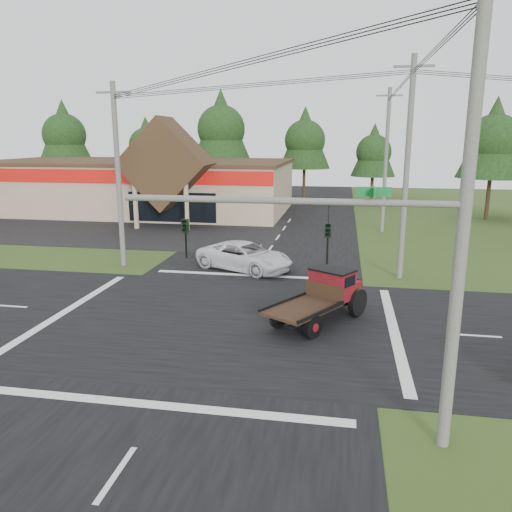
# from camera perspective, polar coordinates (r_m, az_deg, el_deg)

# --- Properties ---
(ground) EXTENTS (120.00, 120.00, 0.00)m
(ground) POSITION_cam_1_polar(r_m,az_deg,el_deg) (21.11, -3.94, -7.32)
(ground) COLOR #304318
(ground) RESTS_ON ground
(road_ns) EXTENTS (12.00, 120.00, 0.02)m
(road_ns) POSITION_cam_1_polar(r_m,az_deg,el_deg) (21.10, -3.94, -7.30)
(road_ns) COLOR black
(road_ns) RESTS_ON ground
(road_ew) EXTENTS (120.00, 12.00, 0.02)m
(road_ew) POSITION_cam_1_polar(r_m,az_deg,el_deg) (21.10, -3.94, -7.29)
(road_ew) COLOR black
(road_ew) RESTS_ON ground
(parking_apron) EXTENTS (28.00, 14.00, 0.02)m
(parking_apron) POSITION_cam_1_polar(r_m,az_deg,el_deg) (43.19, -16.07, 2.94)
(parking_apron) COLOR black
(parking_apron) RESTS_ON ground
(cvs_building) EXTENTS (30.40, 18.20, 9.19)m
(cvs_building) POSITION_cam_1_polar(r_m,az_deg,el_deg) (53.07, -12.96, 7.99)
(cvs_building) COLOR tan
(cvs_building) RESTS_ON ground
(traffic_signal_mast) EXTENTS (8.12, 0.24, 7.00)m
(traffic_signal_mast) POSITION_cam_1_polar(r_m,az_deg,el_deg) (12.08, 14.36, -1.55)
(traffic_signal_mast) COLOR #595651
(traffic_signal_mast) RESTS_ON ground
(utility_pole_nr) EXTENTS (2.00, 0.30, 11.00)m
(utility_pole_nr) POSITION_cam_1_polar(r_m,az_deg,el_deg) (12.09, 22.67, 3.73)
(utility_pole_nr) COLOR #595651
(utility_pole_nr) RESTS_ON ground
(utility_pole_nw) EXTENTS (2.00, 0.30, 10.50)m
(utility_pole_nw) POSITION_cam_1_polar(r_m,az_deg,el_deg) (30.10, -15.47, 8.97)
(utility_pole_nw) COLOR #595651
(utility_pole_nw) RESTS_ON ground
(utility_pole_ne) EXTENTS (2.00, 0.30, 11.50)m
(utility_pole_ne) POSITION_cam_1_polar(r_m,az_deg,el_deg) (27.38, 16.85, 9.55)
(utility_pole_ne) COLOR #595651
(utility_pole_ne) RESTS_ON ground
(utility_pole_n) EXTENTS (2.00, 0.30, 11.20)m
(utility_pole_n) POSITION_cam_1_polar(r_m,az_deg,el_deg) (41.31, 14.62, 10.58)
(utility_pole_n) COLOR #595651
(utility_pole_n) RESTS_ON ground
(tree_row_a) EXTENTS (6.72, 6.72, 12.12)m
(tree_row_a) POSITION_cam_1_polar(r_m,az_deg,el_deg) (68.64, -21.08, 13.01)
(tree_row_a) COLOR #332316
(tree_row_a) RESTS_ON ground
(tree_row_b) EXTENTS (5.60, 5.60, 10.10)m
(tree_row_b) POSITION_cam_1_polar(r_m,az_deg,el_deg) (66.00, -12.42, 12.42)
(tree_row_b) COLOR #332316
(tree_row_b) RESTS_ON ground
(tree_row_c) EXTENTS (7.28, 7.28, 13.13)m
(tree_row_c) POSITION_cam_1_polar(r_m,az_deg,el_deg) (61.96, -4.00, 14.52)
(tree_row_c) COLOR #332316
(tree_row_c) RESTS_ON ground
(tree_row_d) EXTENTS (6.16, 6.16, 11.11)m
(tree_row_d) POSITION_cam_1_polar(r_m,az_deg,el_deg) (61.34, 5.61, 13.24)
(tree_row_d) COLOR #332316
(tree_row_d) RESTS_ON ground
(tree_row_e) EXTENTS (5.04, 5.04, 9.09)m
(tree_row_e) POSITION_cam_1_polar(r_m,az_deg,el_deg) (59.25, 13.32, 11.65)
(tree_row_e) COLOR #332316
(tree_row_e) RESTS_ON ground
(tree_side_ne) EXTENTS (6.16, 6.16, 11.11)m
(tree_side_ne) POSITION_cam_1_polar(r_m,az_deg,el_deg) (50.88, 25.58, 12.02)
(tree_side_ne) COLOR #332316
(tree_side_ne) RESTS_ON ground
(antique_flatbed_truck) EXTENTS (4.35, 5.36, 2.13)m
(antique_flatbed_truck) POSITION_cam_1_polar(r_m,az_deg,el_deg) (20.59, 7.08, -4.79)
(antique_flatbed_truck) COLOR #570C12
(antique_flatbed_truck) RESTS_ON ground
(white_pickup) EXTENTS (6.27, 4.76, 1.58)m
(white_pickup) POSITION_cam_1_polar(r_m,az_deg,el_deg) (28.76, -1.30, -0.01)
(white_pickup) COLOR white
(white_pickup) RESTS_ON ground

